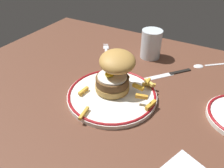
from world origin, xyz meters
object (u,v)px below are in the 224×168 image
knife (171,73)px  dinner_plate (112,95)px  fork (106,51)px  water_glass (151,46)px  spoon (203,65)px  burger (115,72)px

knife → dinner_plate: bearing=-119.1°
dinner_plate → knife: dinner_plate is taller
fork → dinner_plate: bearing=-55.8°
water_glass → fork: (-16.61, -4.52, -4.28)cm
knife → spoon: size_ratio=1.30×
burger → spoon: burger is taller
dinner_plate → water_glass: 28.39cm
burger → knife: size_ratio=0.98×
dinner_plate → fork: 28.58cm
dinner_plate → knife: size_ratio=1.75×
dinner_plate → burger: burger is taller
knife → water_glass: bearing=143.9°
knife → spoon: bearing=52.4°
fork → spoon: size_ratio=1.14×
water_glass → fork: 17.74cm
knife → spoon: 13.32cm
burger → knife: (11.71, 17.94, -6.99)cm
burger → knife: 22.54cm
water_glass → knife: (10.74, -7.84, -4.21)cm
fork → spoon: spoon is taller
dinner_plate → water_glass: bearing=88.9°
dinner_plate → burger: size_ratio=1.79×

